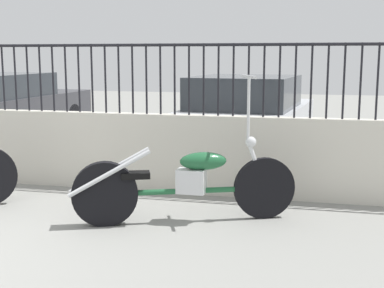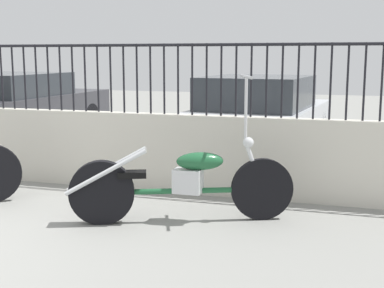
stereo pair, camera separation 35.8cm
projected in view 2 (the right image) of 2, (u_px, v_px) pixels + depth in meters
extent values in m
cube|color=beige|center=(40.00, 145.00, 7.05)|extent=(10.38, 0.18, 0.95)
cylinder|color=black|center=(2.00, 77.00, 7.06)|extent=(0.02, 0.02, 0.84)
cylinder|color=black|center=(13.00, 77.00, 7.01)|extent=(0.02, 0.02, 0.84)
cylinder|color=black|center=(25.00, 77.00, 6.96)|extent=(0.02, 0.02, 0.84)
cylinder|color=black|center=(36.00, 77.00, 6.90)|extent=(0.02, 0.02, 0.84)
cylinder|color=black|center=(48.00, 77.00, 6.85)|extent=(0.02, 0.02, 0.84)
cylinder|color=black|center=(60.00, 78.00, 6.80)|extent=(0.02, 0.02, 0.84)
cylinder|color=black|center=(73.00, 78.00, 6.75)|extent=(0.02, 0.02, 0.84)
cylinder|color=black|center=(85.00, 78.00, 6.70)|extent=(0.02, 0.02, 0.84)
cylinder|color=black|center=(98.00, 78.00, 6.65)|extent=(0.02, 0.02, 0.84)
cylinder|color=black|center=(111.00, 78.00, 6.60)|extent=(0.02, 0.02, 0.84)
cylinder|color=black|center=(124.00, 79.00, 6.54)|extent=(0.02, 0.02, 0.84)
cylinder|color=black|center=(137.00, 79.00, 6.49)|extent=(0.02, 0.02, 0.84)
cylinder|color=black|center=(150.00, 79.00, 6.44)|extent=(0.02, 0.02, 0.84)
cylinder|color=black|center=(164.00, 79.00, 6.39)|extent=(0.02, 0.02, 0.84)
cylinder|color=black|center=(178.00, 79.00, 6.34)|extent=(0.02, 0.02, 0.84)
cylinder|color=black|center=(192.00, 79.00, 6.29)|extent=(0.02, 0.02, 0.84)
cylinder|color=black|center=(207.00, 80.00, 6.24)|extent=(0.02, 0.02, 0.84)
cylinder|color=black|center=(221.00, 80.00, 6.18)|extent=(0.02, 0.02, 0.84)
cylinder|color=black|center=(236.00, 80.00, 6.13)|extent=(0.02, 0.02, 0.84)
cylinder|color=black|center=(251.00, 80.00, 6.08)|extent=(0.02, 0.02, 0.84)
cylinder|color=black|center=(267.00, 81.00, 6.03)|extent=(0.02, 0.02, 0.84)
cylinder|color=black|center=(282.00, 81.00, 5.98)|extent=(0.02, 0.02, 0.84)
cylinder|color=black|center=(298.00, 81.00, 5.93)|extent=(0.02, 0.02, 0.84)
cylinder|color=black|center=(314.00, 81.00, 5.88)|extent=(0.02, 0.02, 0.84)
cylinder|color=black|center=(331.00, 81.00, 5.82)|extent=(0.02, 0.02, 0.84)
cylinder|color=black|center=(347.00, 82.00, 5.77)|extent=(0.02, 0.02, 0.84)
cylinder|color=black|center=(365.00, 82.00, 5.72)|extent=(0.02, 0.02, 0.84)
cylinder|color=black|center=(382.00, 82.00, 5.67)|extent=(0.02, 0.02, 0.84)
cylinder|color=black|center=(35.00, 46.00, 6.84)|extent=(10.38, 0.04, 0.04)
cylinder|color=black|center=(262.00, 189.00, 5.40)|extent=(0.61, 0.30, 0.63)
cylinder|color=black|center=(102.00, 193.00, 5.26)|extent=(0.64, 0.34, 0.64)
cylinder|color=#1E5933|center=(183.00, 191.00, 5.33)|extent=(1.39, 0.61, 0.06)
cube|color=silver|center=(188.00, 181.00, 5.32)|extent=(0.28, 0.18, 0.24)
ellipsoid|color=#1E5933|center=(200.00, 161.00, 5.29)|extent=(0.51, 0.36, 0.18)
cube|color=black|center=(132.00, 174.00, 5.26)|extent=(0.32, 0.25, 0.06)
cylinder|color=silver|center=(254.00, 165.00, 5.35)|extent=(0.22, 0.12, 0.51)
sphere|color=silver|center=(248.00, 143.00, 5.31)|extent=(0.11, 0.11, 0.11)
cylinder|color=silver|center=(246.00, 109.00, 5.25)|extent=(0.03, 0.03, 0.63)
cylinder|color=silver|center=(246.00, 77.00, 5.20)|extent=(0.22, 0.49, 0.03)
cylinder|color=silver|center=(106.00, 172.00, 5.16)|extent=(0.76, 0.34, 0.45)
cylinder|color=silver|center=(107.00, 169.00, 5.30)|extent=(0.76, 0.34, 0.45)
cylinder|color=black|center=(20.00, 115.00, 11.96)|extent=(0.12, 0.64, 0.64)
cylinder|color=black|center=(90.00, 118.00, 11.42)|extent=(0.12, 0.64, 0.64)
cylinder|color=black|center=(12.00, 136.00, 8.91)|extent=(0.12, 0.64, 0.64)
cube|color=#38383D|center=(16.00, 112.00, 10.40)|extent=(1.93, 4.33, 0.65)
cube|color=#2D3338|center=(7.00, 85.00, 10.10)|extent=(1.71, 2.09, 0.42)
cylinder|color=black|center=(235.00, 124.00, 10.42)|extent=(0.17, 0.65, 0.64)
cylinder|color=black|center=(320.00, 129.00, 9.80)|extent=(0.17, 0.65, 0.64)
cylinder|color=black|center=(186.00, 143.00, 8.21)|extent=(0.17, 0.65, 0.64)
cylinder|color=black|center=(292.00, 150.00, 7.59)|extent=(0.17, 0.65, 0.64)
cube|color=#B7BABF|center=(259.00, 123.00, 8.97)|extent=(2.11, 4.06, 0.56)
cube|color=#2D3338|center=(257.00, 92.00, 8.71)|extent=(1.75, 2.02, 0.51)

